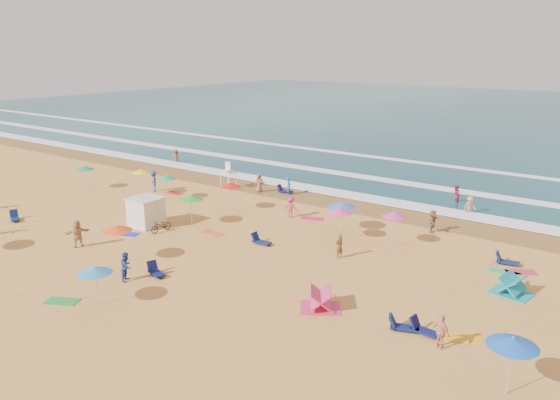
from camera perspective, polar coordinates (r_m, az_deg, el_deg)
The scene contains 13 objects.
ground at distance 38.15m, azimuth -7.14°, elevation -3.78°, with size 220.00×220.00×0.00m, color gold.
ocean at distance 113.55m, azimuth 23.40°, elevation 8.01°, with size 220.00×140.00×0.18m, color #0C4756.
wet_sand at distance 47.58m, azimuth 3.15°, elevation 0.26°, with size 220.00×220.00×0.00m, color olive.
surf_foam at distance 54.95m, azimuth 8.17°, elevation 2.33°, with size 200.00×18.70×0.05m.
cabana at distance 40.97m, azimuth -13.82°, elevation -1.29°, with size 2.00×2.00×2.00m, color silver.
cabana_roof at distance 40.68m, azimuth -13.92°, elevation 0.14°, with size 2.20×2.20×0.12m, color silver.
bicycle at distance 39.56m, azimuth -12.31°, elevation -2.64°, with size 0.59×1.69×0.89m, color black.
lifeguard_stand at distance 50.63m, azimuth -5.42°, elevation 2.38°, with size 1.20×1.20×2.10m, color white, non-canonical shape.
beach_umbrellas at distance 35.12m, azimuth -7.40°, elevation -1.86°, with size 52.88×25.53×0.77m.
loungers at distance 35.24m, azimuth -4.98°, elevation -5.09°, with size 35.00×22.11×0.34m.
towels at distance 34.04m, azimuth -3.90°, elevation -6.11°, with size 34.71×23.71×0.03m.
popup_tents at distance 29.29m, azimuth 14.34°, elevation -9.09°, with size 9.74×9.59×1.20m.
beachgoers at distance 42.06m, azimuth -4.18°, elevation -0.71°, with size 39.43×28.29×2.14m.
Camera 1 is at (24.82, -26.08, 12.62)m, focal length 35.00 mm.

